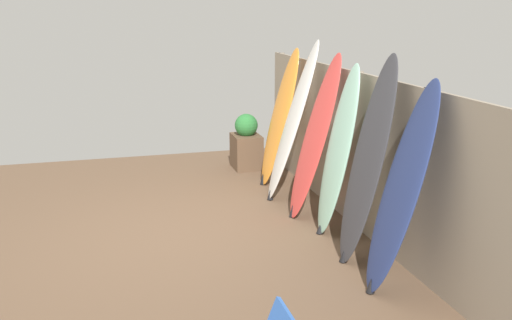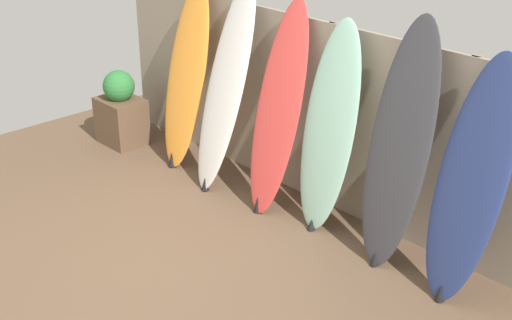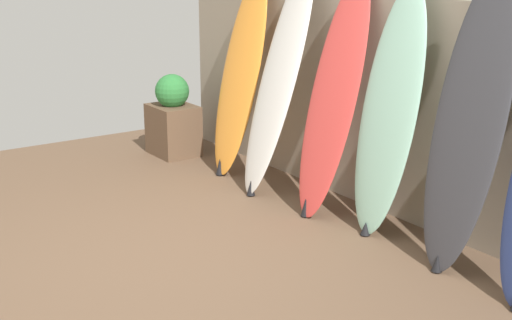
% 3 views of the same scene
% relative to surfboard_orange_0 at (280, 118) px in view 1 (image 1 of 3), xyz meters
% --- Properties ---
extents(ground, '(7.68, 7.68, 0.00)m').
position_rel_surfboard_orange_0_xyz_m(ground, '(1.68, -1.63, -0.98)').
color(ground, brown).
extents(fence_back, '(6.08, 0.11, 1.80)m').
position_rel_surfboard_orange_0_xyz_m(fence_back, '(1.68, 0.37, -0.08)').
color(fence_back, gray).
rests_on(fence_back, ground).
extents(surfboard_orange_0, '(0.58, 0.64, 1.97)m').
position_rel_surfboard_orange_0_xyz_m(surfboard_orange_0, '(0.00, 0.00, 0.00)').
color(surfboard_orange_0, orange).
rests_on(surfboard_orange_0, ground).
extents(surfboard_white_1, '(0.57, 0.75, 2.12)m').
position_rel_surfboard_orange_0_xyz_m(surfboard_white_1, '(0.69, -0.04, 0.08)').
color(surfboard_white_1, white).
rests_on(surfboard_white_1, ground).
extents(surfboard_red_2, '(0.57, 0.70, 2.00)m').
position_rel_surfboard_orange_0_xyz_m(surfboard_red_2, '(1.39, -0.00, 0.01)').
color(surfboard_red_2, '#D13D38').
rests_on(surfboard_red_2, ground).
extents(surfboard_seafoam_3, '(0.60, 0.47, 1.93)m').
position_rel_surfboard_orange_0_xyz_m(surfboard_seafoam_3, '(1.97, 0.05, -0.01)').
color(surfboard_seafoam_3, '#9ED6BC').
rests_on(surfboard_seafoam_3, ground).
extents(surfboard_charcoal_4, '(0.57, 0.51, 2.09)m').
position_rel_surfboard_orange_0_xyz_m(surfboard_charcoal_4, '(2.74, 0.02, 0.06)').
color(surfboard_charcoal_4, '#38383D').
rests_on(surfboard_charcoal_4, ground).
extents(surfboard_navy_5, '(0.60, 0.60, 1.94)m').
position_rel_surfboard_orange_0_xyz_m(surfboard_navy_5, '(3.41, 0.02, -0.02)').
color(surfboard_navy_5, navy).
rests_on(surfboard_navy_5, ground).
extents(planter_box, '(0.54, 0.43, 0.88)m').
position_rel_surfboard_orange_0_xyz_m(planter_box, '(-0.94, -0.25, -0.58)').
color(planter_box, brown).
rests_on(planter_box, ground).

